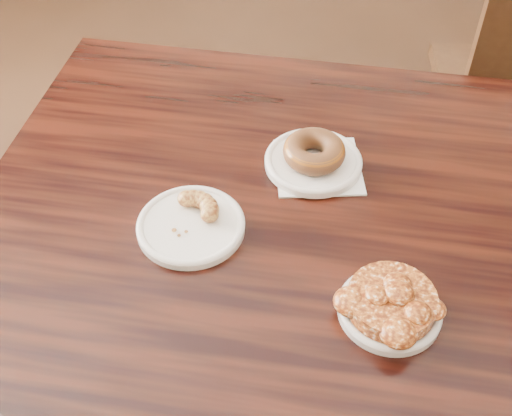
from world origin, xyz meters
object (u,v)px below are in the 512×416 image
at_px(cafe_table, 270,363).
at_px(apple_fritter, 392,299).
at_px(cruller_fragment, 190,218).
at_px(glazed_donut, 314,151).

distance_m(cafe_table, apple_fritter, 0.46).
bearing_deg(cruller_fragment, glazed_donut, 57.68).
xyz_separation_m(glazed_donut, cruller_fragment, (-0.13, -0.21, -0.01)).
relative_size(cafe_table, glazed_donut, 9.41).
bearing_deg(cafe_table, glazed_donut, 77.16).
relative_size(glazed_donut, apple_fritter, 0.64).
bearing_deg(apple_fritter, cafe_table, 160.68).
bearing_deg(cruller_fragment, cafe_table, 12.71).
height_order(cafe_table, apple_fritter, apple_fritter).
bearing_deg(glazed_donut, apple_fritter, -52.16).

